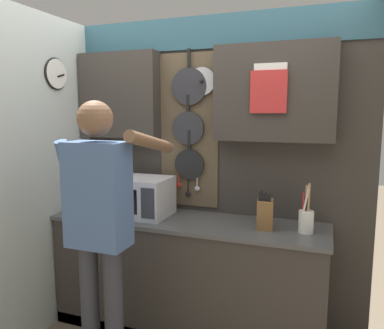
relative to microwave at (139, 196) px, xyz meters
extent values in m
plane|color=#756651|center=(0.41, 0.01, -1.05)|extent=(14.00, 14.00, 0.00)
cube|color=#38332D|center=(0.41, 0.01, -0.62)|extent=(2.07, 0.56, 0.87)
cube|color=#4C4C4C|center=(0.41, 0.01, -0.17)|extent=(2.10, 0.59, 0.03)
cube|color=#38332D|center=(0.41, 0.31, 0.18)|extent=(2.67, 0.04, 2.46)
cube|color=#2D5666|center=(0.41, 0.28, 1.28)|extent=(2.63, 0.02, 0.25)
cube|color=#38332D|center=(-0.28, 0.21, 0.80)|extent=(0.70, 0.16, 0.70)
cube|color=#38332D|center=(1.01, 0.21, 0.80)|extent=(0.87, 0.16, 0.70)
cube|color=brown|center=(0.32, 0.28, 0.51)|extent=(0.50, 0.01, 1.25)
cylinder|color=#2D2D33|center=(0.33, 0.26, 0.87)|extent=(0.30, 0.02, 0.30)
cube|color=black|center=(0.33, 0.25, 1.09)|extent=(0.02, 0.02, 0.15)
cylinder|color=#2D2D33|center=(0.32, 0.26, 0.54)|extent=(0.27, 0.02, 0.27)
cube|color=black|center=(0.32, 0.25, 0.74)|extent=(0.02, 0.02, 0.13)
cylinder|color=black|center=(0.33, 0.26, 0.24)|extent=(0.25, 0.02, 0.25)
cube|color=black|center=(0.33, 0.25, 0.44)|extent=(0.02, 0.02, 0.16)
cylinder|color=silver|center=(0.44, 0.26, 0.90)|extent=(0.22, 0.01, 0.22)
sphere|color=black|center=(0.44, 0.24, 0.90)|extent=(0.03, 0.03, 0.03)
cylinder|color=red|center=(0.24, 0.26, 0.16)|extent=(0.01, 0.01, 0.16)
ellipsoid|color=red|center=(0.24, 0.26, 0.06)|extent=(0.05, 0.01, 0.04)
cylinder|color=black|center=(0.32, 0.26, 0.12)|extent=(0.01, 0.01, 0.24)
ellipsoid|color=black|center=(0.32, 0.26, -0.01)|extent=(0.05, 0.01, 0.04)
cylinder|color=silver|center=(0.40, 0.26, 0.15)|extent=(0.01, 0.01, 0.18)
ellipsoid|color=silver|center=(0.40, 0.26, 0.04)|extent=(0.05, 0.01, 0.04)
cube|color=white|center=(0.99, 0.12, 0.85)|extent=(0.23, 0.02, 0.32)
cube|color=red|center=(0.98, 0.11, 0.81)|extent=(0.26, 0.02, 0.30)
cube|color=silver|center=(-0.67, -0.41, 0.18)|extent=(0.04, 1.60, 2.46)
cylinder|color=white|center=(-0.63, -0.14, 0.96)|extent=(0.02, 0.23, 0.23)
torus|color=black|center=(-0.64, -0.14, 0.96)|extent=(0.02, 0.25, 0.25)
cube|color=black|center=(-0.62, -0.10, 0.95)|extent=(0.01, 0.08, 0.03)
cube|color=silver|center=(0.00, 0.00, 0.00)|extent=(0.49, 0.37, 0.30)
cube|color=black|center=(-0.05, -0.19, 0.00)|extent=(0.27, 0.01, 0.19)
cube|color=#333338|center=(0.17, -0.19, 0.00)|extent=(0.11, 0.01, 0.23)
cube|color=brown|center=(1.00, 0.00, -0.05)|extent=(0.13, 0.16, 0.21)
cylinder|color=black|center=(0.96, -0.03, 0.09)|extent=(0.02, 0.03, 0.07)
cylinder|color=black|center=(0.98, -0.03, 0.09)|extent=(0.02, 0.03, 0.08)
cylinder|color=black|center=(0.99, -0.03, 0.08)|extent=(0.02, 0.03, 0.06)
cylinder|color=black|center=(1.01, -0.03, 0.08)|extent=(0.02, 0.03, 0.06)
cylinder|color=black|center=(1.02, -0.03, 0.08)|extent=(0.02, 0.02, 0.05)
cylinder|color=black|center=(1.04, -0.03, 0.08)|extent=(0.02, 0.03, 0.06)
cylinder|color=white|center=(1.28, 0.00, -0.08)|extent=(0.10, 0.10, 0.15)
cylinder|color=silver|center=(1.27, -0.01, 0.05)|extent=(0.06, 0.05, 0.28)
cylinder|color=silver|center=(1.28, 0.01, 0.03)|extent=(0.04, 0.05, 0.24)
cylinder|color=tan|center=(1.29, -0.01, 0.05)|extent=(0.02, 0.03, 0.28)
cylinder|color=red|center=(1.26, 0.00, 0.02)|extent=(0.02, 0.05, 0.22)
cylinder|color=black|center=(1.28, 0.00, 0.03)|extent=(0.05, 0.03, 0.24)
cylinder|color=tan|center=(1.28, 0.00, 0.04)|extent=(0.02, 0.06, 0.27)
cylinder|color=#383842|center=(-0.02, -0.65, -0.61)|extent=(0.12, 0.12, 0.88)
cylinder|color=#383842|center=(0.16, -0.65, -0.61)|extent=(0.12, 0.12, 0.88)
cube|color=#4C6B9E|center=(0.07, -0.65, 0.16)|extent=(0.38, 0.22, 0.66)
sphere|color=brown|center=(0.07, -0.65, 0.63)|extent=(0.22, 0.22, 0.22)
cylinder|color=#4C6B9E|center=(-0.16, -0.61, 0.21)|extent=(0.08, 0.25, 0.58)
cylinder|color=brown|center=(0.30, -0.37, 0.47)|extent=(0.08, 0.59, 0.20)
camera|label=1|loc=(1.40, -2.58, 0.67)|focal=35.00mm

